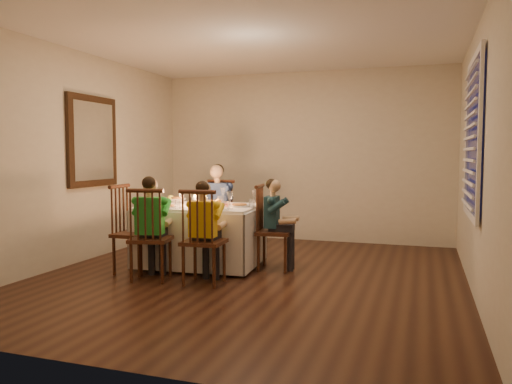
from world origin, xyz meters
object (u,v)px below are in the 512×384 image
(dining_table, at_px, (200,223))
(chair_extra, at_px, (135,273))
(chair_end, at_px, (274,269))
(child_teal, at_px, (274,269))
(chair_near_right, at_px, (204,284))
(adult, at_px, (217,253))
(child_green, at_px, (151,280))
(child_yellow, at_px, (204,284))
(serving_bowl, at_px, (178,200))
(chair_adult, at_px, (217,253))
(chair_near_left, at_px, (151,280))

(dining_table, xyz_separation_m, chair_extra, (-0.56, -0.57, -0.52))
(chair_end, distance_m, child_teal, 0.00)
(chair_near_right, height_order, chair_extra, chair_extra)
(adult, height_order, child_green, adult)
(child_yellow, xyz_separation_m, serving_bowl, (-0.84, 1.04, 0.75))
(chair_adult, bearing_deg, child_teal, -35.49)
(child_green, bearing_deg, chair_extra, -45.80)
(chair_near_left, distance_m, child_green, 0.00)
(adult, relative_size, serving_bowl, 5.91)
(chair_extra, relative_size, child_green, 0.90)
(chair_adult, xyz_separation_m, serving_bowl, (-0.35, -0.45, 0.75))
(chair_adult, xyz_separation_m, adult, (0.00, 0.00, 0.00))
(dining_table, bearing_deg, child_green, -108.73)
(child_yellow, bearing_deg, child_teal, -123.44)
(chair_end, relative_size, adult, 0.82)
(chair_adult, relative_size, child_teal, 0.94)
(child_teal, bearing_deg, chair_near_left, 122.68)
(dining_table, xyz_separation_m, child_teal, (0.90, 0.10, -0.52))
(adult, distance_m, child_green, 1.53)
(chair_extra, distance_m, child_teal, 1.60)
(chair_near_left, bearing_deg, child_teal, -154.36)
(dining_table, xyz_separation_m, adult, (-0.10, 0.73, -0.52))
(child_green, bearing_deg, dining_table, -117.96)
(chair_end, bearing_deg, child_green, 122.68)
(chair_near_right, relative_size, serving_bowl, 4.85)
(child_teal, bearing_deg, serving_bowl, 75.99)
(chair_extra, bearing_deg, dining_table, -45.74)
(dining_table, distance_m, adult, 0.90)
(dining_table, distance_m, chair_end, 1.04)
(chair_adult, distance_m, chair_end, 1.18)
(adult, bearing_deg, chair_extra, -112.28)
(dining_table, distance_m, chair_adult, 0.90)
(adult, height_order, child_teal, adult)
(dining_table, distance_m, chair_near_left, 0.97)
(child_green, bearing_deg, adult, -107.33)
(child_yellow, bearing_deg, chair_end, -123.44)
(chair_adult, bearing_deg, chair_near_left, -97.09)
(child_yellow, bearing_deg, chair_extra, -14.58)
(chair_end, xyz_separation_m, adult, (-0.99, 0.63, 0.00))
(chair_adult, height_order, child_teal, child_teal)
(chair_end, xyz_separation_m, child_yellow, (-0.50, -0.86, 0.00))
(child_green, bearing_deg, chair_end, -154.36)
(chair_near_left, bearing_deg, child_green, 166.85)
(chair_near_right, distance_m, chair_end, 0.99)
(chair_near_left, xyz_separation_m, chair_near_right, (0.60, 0.03, 0.00))
(chair_extra, distance_m, serving_bowl, 1.14)
(chair_adult, height_order, chair_near_right, same)
(child_green, distance_m, serving_bowl, 1.33)
(dining_table, relative_size, chair_near_right, 1.48)
(chair_extra, xyz_separation_m, child_teal, (1.45, 0.67, 0.00))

